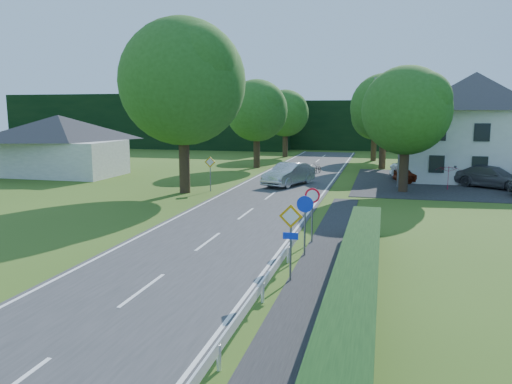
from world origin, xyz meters
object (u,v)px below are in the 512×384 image
(motorcycle, at_px, (318,168))
(parasol, at_px, (448,178))
(streetlight, at_px, (398,126))
(parked_car_silver_a, at_px, (422,170))
(parked_car_red, at_px, (420,174))
(parked_car_grey, at_px, (492,177))
(moving_car, at_px, (289,174))

(motorcycle, height_order, parasol, parasol)
(parasol, bearing_deg, streetlight, 172.73)
(parked_car_silver_a, bearing_deg, motorcycle, 81.71)
(motorcycle, bearing_deg, parked_car_red, -13.76)
(parked_car_grey, bearing_deg, parked_car_red, 106.52)
(streetlight, xyz_separation_m, parked_car_red, (1.84, 2.84, -3.75))
(parked_car_silver_a, bearing_deg, parked_car_red, 176.43)
(streetlight, height_order, motorcycle, streetlight)
(moving_car, bearing_deg, streetlight, 28.74)
(parked_car_red, bearing_deg, moving_car, 95.80)
(motorcycle, bearing_deg, streetlight, -34.66)
(streetlight, distance_m, motorcycle, 10.18)
(moving_car, xyz_separation_m, parked_car_grey, (14.53, 2.55, -0.06))
(parked_car_silver_a, xyz_separation_m, parasol, (1.41, -4.85, 0.03))
(parked_car_grey, bearing_deg, parked_car_silver_a, 89.87)
(motorcycle, relative_size, parked_car_red, 0.43)
(motorcycle, relative_size, parked_car_grey, 0.32)
(parked_car_red, distance_m, parked_car_grey, 5.12)
(parked_car_silver_a, bearing_deg, parasol, -157.40)
(motorcycle, relative_size, parasol, 0.91)
(parked_car_silver_a, distance_m, parked_car_grey, 5.51)
(streetlight, bearing_deg, parked_car_silver_a, 64.34)
(streetlight, height_order, moving_car, streetlight)
(streetlight, relative_size, parked_car_silver_a, 1.61)
(moving_car, bearing_deg, parasol, 23.94)
(motorcycle, xyz_separation_m, parasol, (10.11, -7.13, 0.40))
(parked_car_red, bearing_deg, parked_car_grey, -122.47)
(parasol, bearing_deg, parked_car_grey, 30.25)
(parked_car_grey, height_order, parasol, parasol)
(moving_car, relative_size, parked_car_silver_a, 1.02)
(parked_car_silver_a, xyz_separation_m, parked_car_grey, (4.65, -2.97, -0.04))
(motorcycle, bearing_deg, parasol, -24.44)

